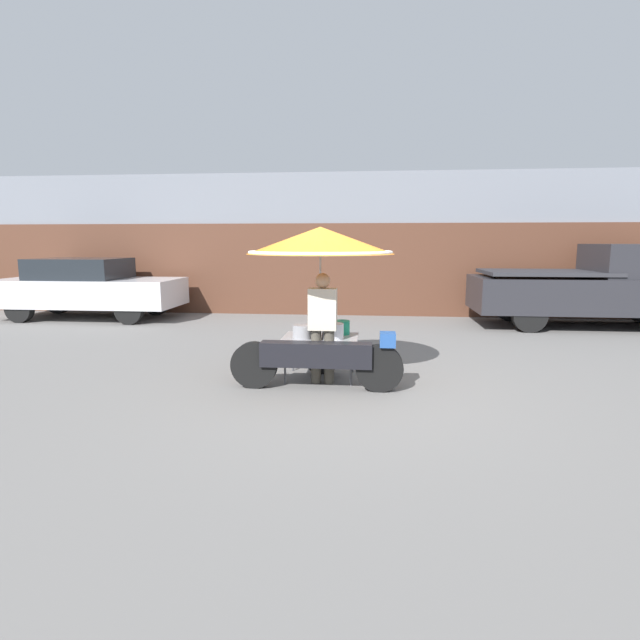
# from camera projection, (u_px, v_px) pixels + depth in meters

# --- Properties ---
(ground_plane) EXTENTS (36.00, 36.00, 0.00)m
(ground_plane) POSITION_uv_depth(u_px,v_px,m) (340.00, 390.00, 6.54)
(ground_plane) COLOR slate
(shopfront_building) EXTENTS (28.00, 2.06, 3.70)m
(shopfront_building) POSITION_uv_depth(u_px,v_px,m) (358.00, 245.00, 13.92)
(shopfront_building) COLOR gray
(shopfront_building) RESTS_ON ground
(vendor_motorcycle_cart) EXTENTS (2.28, 2.04, 2.13)m
(vendor_motorcycle_cart) POSITION_uv_depth(u_px,v_px,m) (320.00, 260.00, 6.83)
(vendor_motorcycle_cart) COLOR black
(vendor_motorcycle_cart) RESTS_ON ground
(vendor_person) EXTENTS (0.38, 0.22, 1.52)m
(vendor_person) POSITION_uv_depth(u_px,v_px,m) (323.00, 323.00, 6.76)
(vendor_person) COLOR #4C473D
(vendor_person) RESTS_ON ground
(parked_car) EXTENTS (4.46, 1.79, 1.52)m
(parked_car) POSITION_uv_depth(u_px,v_px,m) (88.00, 287.00, 12.53)
(parked_car) COLOR black
(parked_car) RESTS_ON ground
(pickup_truck) EXTENTS (5.20, 1.86, 1.88)m
(pickup_truck) POSITION_uv_depth(u_px,v_px,m) (598.00, 287.00, 11.23)
(pickup_truck) COLOR black
(pickup_truck) RESTS_ON ground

